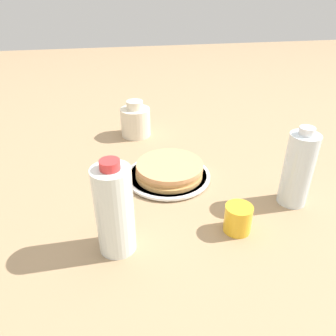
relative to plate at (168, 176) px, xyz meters
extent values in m
plane|color=#9E7F5B|center=(0.02, 0.02, -0.01)|extent=(4.00, 4.00, 0.00)
cylinder|color=white|center=(0.00, 0.00, 0.00)|extent=(0.22, 0.22, 0.01)
cylinder|color=white|center=(0.00, 0.00, 0.00)|extent=(0.24, 0.24, 0.01)
cylinder|color=#B3884C|center=(0.00, 0.01, 0.01)|extent=(0.19, 0.19, 0.01)
cylinder|color=tan|center=(0.00, 0.00, 0.02)|extent=(0.19, 0.19, 0.01)
cylinder|color=tan|center=(-0.01, 0.00, 0.03)|extent=(0.19, 0.19, 0.01)
cylinder|color=yellow|center=(-0.11, 0.24, 0.03)|extent=(0.06, 0.06, 0.07)
cylinder|color=beige|center=(0.06, -0.31, 0.04)|extent=(0.10, 0.10, 0.10)
cylinder|color=beige|center=(0.06, -0.31, 0.11)|extent=(0.06, 0.06, 0.03)
cylinder|color=silver|center=(-0.29, 0.16, 0.09)|extent=(0.07, 0.07, 0.19)
cylinder|color=white|center=(-0.29, 0.16, 0.19)|extent=(0.04, 0.04, 0.02)
cylinder|color=silver|center=(0.15, 0.25, 0.09)|extent=(0.08, 0.08, 0.19)
cylinder|color=red|center=(0.15, 0.25, 0.20)|extent=(0.04, 0.04, 0.02)
camera|label=1|loc=(0.14, 0.78, 0.49)|focal=35.00mm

